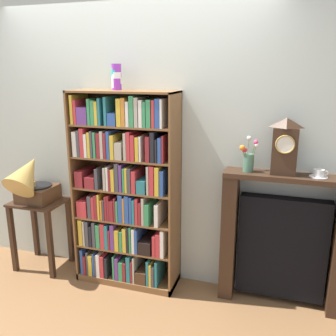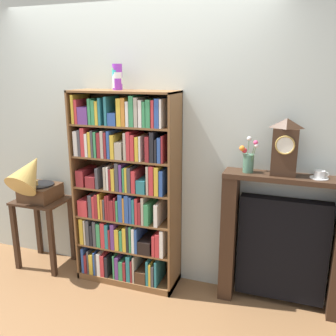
% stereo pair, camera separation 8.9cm
% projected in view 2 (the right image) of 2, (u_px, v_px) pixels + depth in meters
% --- Properties ---
extents(ground_plane, '(7.92, 6.40, 0.02)m').
position_uv_depth(ground_plane, '(127.00, 282.00, 3.42)').
color(ground_plane, brown).
extents(wall_back, '(4.92, 0.08, 2.60)m').
position_uv_depth(wall_back, '(158.00, 143.00, 3.25)').
color(wall_back, beige).
rests_on(wall_back, ground).
extents(bookshelf, '(0.93, 0.34, 1.77)m').
position_uv_depth(bookshelf, '(125.00, 194.00, 3.24)').
color(bookshelf, brown).
rests_on(bookshelf, ground).
extents(cup_stack, '(0.09, 0.09, 0.21)m').
position_uv_depth(cup_stack, '(117.00, 77.00, 3.05)').
color(cup_stack, purple).
rests_on(cup_stack, bookshelf).
extents(side_table_left, '(0.49, 0.40, 0.70)m').
position_uv_depth(side_table_left, '(43.00, 219.00, 3.61)').
color(side_table_left, '#382316').
rests_on(side_table_left, ground).
extents(gramophone, '(0.32, 0.52, 0.54)m').
position_uv_depth(gramophone, '(33.00, 179.00, 3.41)').
color(gramophone, '#472D1C').
rests_on(gramophone, side_table_left).
extents(fireplace_mantel, '(1.00, 0.23, 1.14)m').
position_uv_depth(fireplace_mantel, '(282.00, 243.00, 2.96)').
color(fireplace_mantel, '#382316').
rests_on(fireplace_mantel, ground).
extents(mantel_clock, '(0.19, 0.13, 0.44)m').
position_uv_depth(mantel_clock, '(285.00, 147.00, 2.75)').
color(mantel_clock, '#382316').
rests_on(mantel_clock, fireplace_mantel).
extents(flower_vase, '(0.15, 0.14, 0.28)m').
position_uv_depth(flower_vase, '(248.00, 160.00, 2.86)').
color(flower_vase, '#4C7A60').
rests_on(flower_vase, fireplace_mantel).
extents(teacup_with_saucer, '(0.14, 0.14, 0.06)m').
position_uv_depth(teacup_with_saucer, '(319.00, 175.00, 2.72)').
color(teacup_with_saucer, white).
rests_on(teacup_with_saucer, fireplace_mantel).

